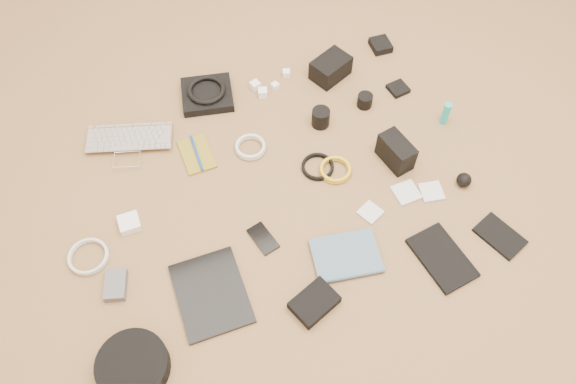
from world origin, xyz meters
name	(u,v)px	position (x,y,z in m)	size (l,w,h in m)	color
laptop	(129,149)	(-0.44, 0.36, 0.01)	(0.30, 0.21, 0.02)	silver
headphone_pouch	(207,95)	(-0.11, 0.49, 0.02)	(0.19, 0.18, 0.03)	black
headphones	(206,90)	(-0.11, 0.49, 0.04)	(0.14, 0.14, 0.02)	black
charger_a	(255,86)	(0.08, 0.47, 0.02)	(0.03, 0.03, 0.03)	white
charger_b	(275,86)	(0.15, 0.44, 0.01)	(0.03, 0.03, 0.02)	white
charger_c	(286,73)	(0.21, 0.49, 0.01)	(0.03, 0.03, 0.03)	white
charger_d	(263,93)	(0.09, 0.43, 0.02)	(0.03, 0.03, 0.03)	white
dslr_camera	(331,68)	(0.37, 0.42, 0.04)	(0.14, 0.10, 0.08)	black
lens_pouch	(381,45)	(0.62, 0.49, 0.01)	(0.07, 0.08, 0.03)	black
notebook_olive	(197,154)	(-0.22, 0.25, 0.00)	(0.10, 0.16, 0.01)	olive
pen_blue	(197,153)	(-0.22, 0.25, 0.01)	(0.01, 0.01, 0.16)	#123C96
cable_white_a	(251,148)	(-0.04, 0.20, 0.01)	(0.11, 0.11, 0.01)	silver
lens_a	(321,118)	(0.24, 0.22, 0.04)	(0.07, 0.07, 0.07)	black
lens_b	(365,101)	(0.43, 0.24, 0.03)	(0.06, 0.06, 0.05)	black
card_reader	(398,89)	(0.58, 0.25, 0.01)	(0.07, 0.07, 0.02)	black
power_brick	(129,223)	(-0.51, 0.06, 0.01)	(0.07, 0.07, 0.03)	white
cable_white_b	(89,257)	(-0.66, -0.01, 0.01)	(0.13, 0.13, 0.01)	silver
cable_black	(318,168)	(0.15, 0.04, 0.01)	(0.11, 0.11, 0.01)	black
cable_yellow	(335,171)	(0.20, 0.00, 0.01)	(0.11, 0.11, 0.01)	gold
flash	(396,152)	(0.41, -0.03, 0.05)	(0.07, 0.13, 0.10)	black
lens_cleaner	(446,114)	(0.66, 0.05, 0.05)	(0.03, 0.03, 0.09)	#1AAEAE
battery_charger	(116,285)	(-0.60, -0.14, 0.01)	(0.06, 0.10, 0.03)	#515155
tablet	(211,294)	(-0.34, -0.27, 0.01)	(0.20, 0.26, 0.01)	black
phone	(263,238)	(-0.13, -0.15, 0.00)	(0.06, 0.11, 0.01)	black
filter_case_left	(370,212)	(0.23, -0.20, 0.00)	(0.07, 0.07, 0.01)	silver
filter_case_mid	(406,193)	(0.38, -0.17, 0.01)	(0.08, 0.08, 0.01)	silver
filter_case_right	(431,192)	(0.46, -0.20, 0.01)	(0.07, 0.07, 0.01)	silver
air_blower	(464,180)	(0.57, -0.21, 0.03)	(0.05, 0.05, 0.05)	black
headphone_case	(133,366)	(-0.61, -0.40, 0.03)	(0.20, 0.20, 0.06)	black
drive_case	(314,303)	(-0.07, -0.42, 0.02)	(0.13, 0.10, 0.03)	black
paperback	(352,278)	(0.07, -0.39, 0.01)	(0.15, 0.21, 0.02)	#476379
notebook_black_a	(442,258)	(0.36, -0.43, 0.01)	(0.13, 0.21, 0.02)	black
notebook_black_b	(500,236)	(0.58, -0.43, 0.01)	(0.10, 0.15, 0.01)	black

